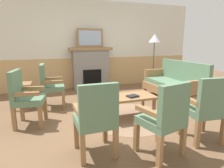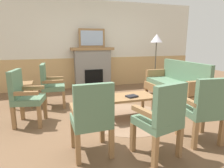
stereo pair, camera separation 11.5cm
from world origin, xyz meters
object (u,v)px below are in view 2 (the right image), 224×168
(fireplace, at_px, (93,68))
(armchair_near_fireplace, at_px, (24,95))
(book_on_table, at_px, (132,96))
(armchair_by_window_left, at_px, (50,84))
(armchair_front_center, at_px, (161,117))
(floor_lamp_by_couch, at_px, (156,42))
(framed_picture, at_px, (92,38))
(side_table, at_px, (23,88))
(armchair_corner_left, at_px, (92,116))
(couch, at_px, (175,85))
(coffee_table, at_px, (128,99))
(armchair_front_left, at_px, (205,108))
(footstool, at_px, (102,87))

(fireplace, bearing_deg, armchair_near_fireplace, -126.42)
(book_on_table, xyz_separation_m, armchair_near_fireplace, (-1.88, 0.38, 0.08))
(armchair_by_window_left, relative_size, armchair_front_center, 1.00)
(armchair_by_window_left, bearing_deg, floor_lamp_by_couch, 14.78)
(framed_picture, bearing_deg, armchair_by_window_left, -130.88)
(framed_picture, height_order, side_table, framed_picture)
(side_table, distance_m, floor_lamp_by_couch, 3.90)
(armchair_corner_left, relative_size, floor_lamp_by_couch, 0.58)
(armchair_front_center, bearing_deg, armchair_near_fireplace, 136.98)
(armchair_near_fireplace, height_order, floor_lamp_by_couch, floor_lamp_by_couch)
(fireplace, xyz_separation_m, armchair_by_window_left, (-1.29, -1.49, -0.11))
(framed_picture, relative_size, couch, 0.44)
(book_on_table, height_order, armchair_front_center, armchair_front_center)
(couch, bearing_deg, fireplace, 130.19)
(armchair_front_center, bearing_deg, coffee_table, 84.86)
(coffee_table, height_order, side_table, side_table)
(armchair_front_left, xyz_separation_m, floor_lamp_by_couch, (1.05, 3.16, 0.91))
(framed_picture, height_order, armchair_front_center, framed_picture)
(framed_picture, xyz_separation_m, armchair_front_center, (0.01, -3.94, -1.02))
(couch, relative_size, armchair_near_fireplace, 1.84)
(armchair_near_fireplace, height_order, armchair_front_center, same)
(book_on_table, distance_m, footstool, 1.56)
(armchair_front_center, xyz_separation_m, side_table, (-1.89, 2.67, -0.10))
(armchair_by_window_left, relative_size, floor_lamp_by_couch, 0.58)
(couch, relative_size, footstool, 4.50)
(fireplace, height_order, armchair_front_left, fireplace)
(couch, height_order, armchair_near_fireplace, same)
(fireplace, bearing_deg, couch, -49.81)
(armchair_front_left, bearing_deg, coffee_table, 118.64)
(fireplace, relative_size, footstool, 3.25)
(fireplace, relative_size, couch, 0.72)
(book_on_table, relative_size, footstool, 0.50)
(armchair_by_window_left, distance_m, armchair_front_left, 3.13)
(fireplace, height_order, couch, fireplace)
(framed_picture, bearing_deg, floor_lamp_by_couch, -19.82)
(armchair_near_fireplace, bearing_deg, coffee_table, -8.93)
(floor_lamp_by_couch, bearing_deg, armchair_by_window_left, -165.22)
(couch, height_order, footstool, couch)
(fireplace, xyz_separation_m, book_on_table, (0.16, -2.71, -0.20))
(footstool, relative_size, armchair_front_center, 0.41)
(book_on_table, height_order, footstool, book_on_table)
(armchair_front_left, bearing_deg, armchair_corner_left, 173.87)
(armchair_by_window_left, bearing_deg, couch, -9.19)
(fireplace, relative_size, floor_lamp_by_couch, 0.77)
(armchair_near_fireplace, xyz_separation_m, side_table, (-0.16, 1.05, -0.10))
(couch, xyz_separation_m, armchair_front_left, (-0.87, -1.86, 0.14))
(armchair_by_window_left, xyz_separation_m, side_table, (-0.60, 0.21, -0.10))
(couch, bearing_deg, armchair_corner_left, -145.39)
(armchair_near_fireplace, bearing_deg, armchair_corner_left, -55.13)
(coffee_table, relative_size, armchair_by_window_left, 0.98)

